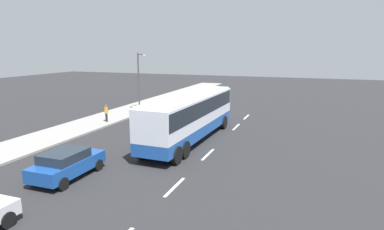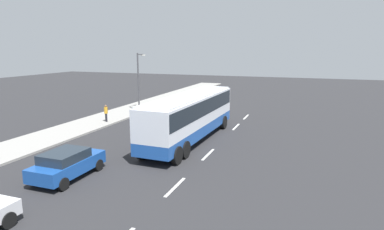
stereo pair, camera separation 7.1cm
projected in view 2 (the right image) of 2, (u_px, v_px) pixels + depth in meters
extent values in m
plane|color=#28282B|center=(179.00, 142.00, 23.84)|extent=(120.00, 120.00, 0.00)
cube|color=gray|center=(70.00, 130.00, 27.12)|extent=(80.00, 4.00, 0.15)
cube|color=white|center=(175.00, 187.00, 16.11)|extent=(2.40, 0.16, 0.01)
cube|color=white|center=(208.00, 154.00, 21.08)|extent=(2.40, 0.16, 0.01)
cube|color=white|center=(236.00, 127.00, 28.56)|extent=(2.40, 0.16, 0.01)
cube|color=white|center=(246.00, 117.00, 32.72)|extent=(2.40, 0.16, 0.01)
cube|color=#1E4C9E|center=(191.00, 128.00, 24.03)|extent=(12.40, 2.83, 0.79)
cube|color=silver|center=(191.00, 110.00, 23.76)|extent=(12.40, 2.83, 1.98)
cube|color=black|center=(191.00, 106.00, 23.70)|extent=(12.15, 2.85, 1.09)
cube|color=black|center=(217.00, 97.00, 29.29)|extent=(0.19, 2.23, 1.58)
cube|color=silver|center=(191.00, 96.00, 23.55)|extent=(11.90, 2.67, 0.12)
cylinder|color=black|center=(198.00, 120.00, 28.68)|extent=(1.11, 0.34, 1.10)
cylinder|color=black|center=(224.00, 122.00, 27.83)|extent=(1.11, 0.34, 1.10)
cylinder|color=black|center=(152.00, 146.00, 21.12)|extent=(1.11, 0.34, 1.10)
cylinder|color=black|center=(185.00, 150.00, 20.27)|extent=(1.11, 0.34, 1.10)
cylinder|color=black|center=(142.00, 151.00, 20.03)|extent=(1.11, 0.34, 1.10)
cylinder|color=black|center=(177.00, 155.00, 19.18)|extent=(1.11, 0.34, 1.10)
cylinder|color=black|center=(8.00, 220.00, 12.36)|extent=(0.64, 0.20, 0.64)
cube|color=#194799|center=(68.00, 166.00, 17.18)|extent=(4.10, 1.85, 0.69)
cube|color=#1E2833|center=(64.00, 156.00, 16.88)|extent=(2.26, 1.70, 0.49)
cylinder|color=black|center=(73.00, 161.00, 18.83)|extent=(0.64, 0.20, 0.64)
cylinder|color=black|center=(98.00, 165.00, 18.24)|extent=(0.64, 0.20, 0.64)
cylinder|color=black|center=(35.00, 179.00, 16.25)|extent=(0.64, 0.20, 0.64)
cylinder|color=black|center=(63.00, 184.00, 15.67)|extent=(0.64, 0.20, 0.64)
cube|color=white|center=(207.00, 101.00, 39.17)|extent=(4.66, 2.24, 0.59)
cube|color=#1E2833|center=(207.00, 96.00, 38.90)|extent=(2.63, 1.89, 0.55)
cylinder|color=black|center=(206.00, 101.00, 41.00)|extent=(0.66, 0.27, 0.64)
cylinder|color=black|center=(219.00, 102.00, 40.27)|extent=(0.66, 0.27, 0.64)
cylinder|color=black|center=(195.00, 104.00, 38.19)|extent=(0.66, 0.27, 0.64)
cylinder|color=black|center=(208.00, 106.00, 37.46)|extent=(0.66, 0.27, 0.64)
cylinder|color=black|center=(107.00, 118.00, 29.81)|extent=(0.14, 0.14, 0.77)
cylinder|color=black|center=(106.00, 117.00, 29.94)|extent=(0.14, 0.14, 0.77)
cylinder|color=gold|center=(106.00, 110.00, 29.74)|extent=(0.32, 0.32, 0.57)
sphere|color=brown|center=(106.00, 106.00, 29.67)|extent=(0.21, 0.21, 0.21)
cylinder|color=#47474C|center=(138.00, 83.00, 34.26)|extent=(0.16, 0.16, 6.12)
cylinder|color=#47474C|center=(140.00, 54.00, 34.24)|extent=(1.21, 0.10, 0.10)
cube|color=silver|center=(143.00, 55.00, 34.82)|extent=(0.50, 0.24, 0.16)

